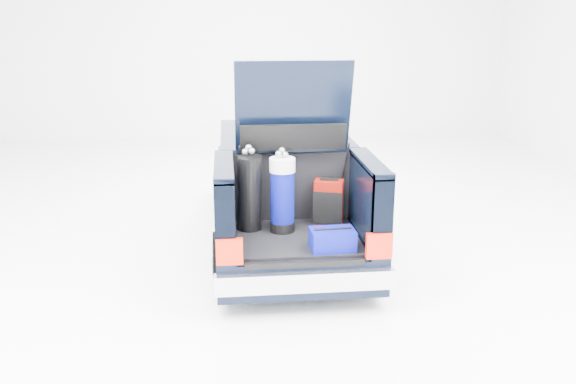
{
  "coord_description": "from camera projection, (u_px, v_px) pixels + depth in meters",
  "views": [
    {
      "loc": [
        -0.74,
        -7.67,
        2.95
      ],
      "look_at": [
        0.0,
        -0.5,
        0.81
      ],
      "focal_mm": 38.0,
      "sensor_mm": 36.0,
      "label": 1
    }
  ],
  "objects": [
    {
      "name": "ground",
      "position": [
        284.0,
        239.0,
        8.23
      ],
      "size": [
        14.0,
        14.0,
        0.0
      ],
      "primitive_type": "plane",
      "color": "white",
      "rests_on": "ground"
    },
    {
      "name": "car",
      "position": [
        283.0,
        189.0,
        8.14
      ],
      "size": [
        1.87,
        4.65,
        2.47
      ],
      "color": "black",
      "rests_on": "ground"
    },
    {
      "name": "red_suitcase",
      "position": [
        329.0,
        202.0,
        6.99
      ],
      "size": [
        0.37,
        0.3,
        0.54
      ],
      "rotation": [
        0.0,
        0.0,
        -0.29
      ],
      "color": "#6A0A03",
      "rests_on": "car"
    },
    {
      "name": "black_golf_bag",
      "position": [
        250.0,
        193.0,
        6.72
      ],
      "size": [
        0.33,
        0.38,
        0.96
      ],
      "rotation": [
        0.0,
        0.0,
        0.22
      ],
      "color": "black",
      "rests_on": "car"
    },
    {
      "name": "blue_golf_bag",
      "position": [
        282.0,
        194.0,
        6.69
      ],
      "size": [
        0.33,
        0.33,
        0.94
      ],
      "rotation": [
        0.0,
        0.0,
        0.19
      ],
      "color": "black",
      "rests_on": "car"
    },
    {
      "name": "blue_duffel",
      "position": [
        332.0,
        239.0,
        6.24
      ],
      "size": [
        0.46,
        0.32,
        0.24
      ],
      "rotation": [
        0.0,
        0.0,
        0.05
      ],
      "color": "#04076E",
      "rests_on": "car"
    }
  ]
}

